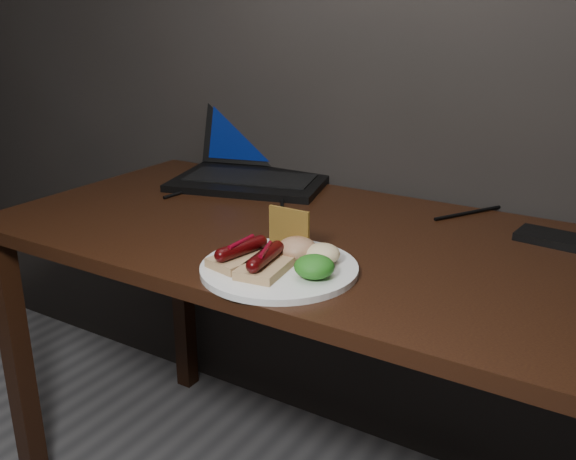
% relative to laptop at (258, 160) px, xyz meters
% --- Properties ---
extents(desk, '(1.40, 0.70, 0.75)m').
position_rel_laptop_xyz_m(desk, '(0.35, -0.30, -0.14)').
color(desk, '#311B0C').
rests_on(desk, ground).
extents(laptop, '(0.47, 0.45, 0.25)m').
position_rel_laptop_xyz_m(laptop, '(0.00, 0.00, 0.00)').
color(laptop, black).
rests_on(laptop, desk).
extents(hard_drive, '(0.13, 0.09, 0.02)m').
position_rel_laptop_xyz_m(hard_drive, '(0.78, -0.10, -0.04)').
color(hard_drive, black).
rests_on(hard_drive, desk).
extents(desk_cables, '(0.96, 0.40, 0.01)m').
position_rel_laptop_xyz_m(desk_cables, '(0.36, -0.12, -0.05)').
color(desk_cables, black).
rests_on(desk_cables, desk).
extents(plate, '(0.35, 0.35, 0.01)m').
position_rel_laptop_xyz_m(plate, '(0.40, -0.51, -0.05)').
color(plate, white).
rests_on(plate, desk).
extents(bread_sausage_left, '(0.09, 0.13, 0.04)m').
position_rel_laptop_xyz_m(bread_sausage_left, '(0.33, -0.54, -0.02)').
color(bread_sausage_left, tan).
rests_on(bread_sausage_left, plate).
extents(bread_sausage_center, '(0.08, 0.12, 0.04)m').
position_rel_laptop_xyz_m(bread_sausage_center, '(0.39, -0.55, -0.02)').
color(bread_sausage_center, tan).
rests_on(bread_sausage_center, plate).
extents(crispbread, '(0.08, 0.01, 0.08)m').
position_rel_laptop_xyz_m(crispbread, '(0.38, -0.45, 0.00)').
color(crispbread, olive).
rests_on(crispbread, plate).
extents(salad_greens, '(0.07, 0.07, 0.04)m').
position_rel_laptop_xyz_m(salad_greens, '(0.48, -0.53, -0.02)').
color(salad_greens, '#175711').
rests_on(salad_greens, plate).
extents(salsa_mound, '(0.07, 0.07, 0.04)m').
position_rel_laptop_xyz_m(salsa_mound, '(0.41, -0.47, -0.02)').
color(salsa_mound, maroon).
rests_on(salsa_mound, plate).
extents(coleslaw_mound, '(0.06, 0.06, 0.04)m').
position_rel_laptop_xyz_m(coleslaw_mound, '(0.46, -0.46, -0.02)').
color(coleslaw_mound, white).
rests_on(coleslaw_mound, plate).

